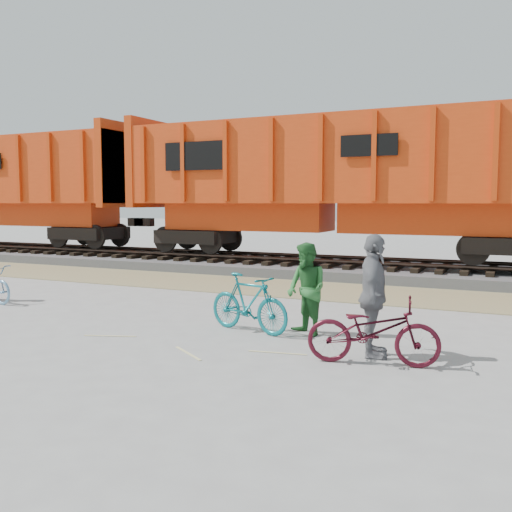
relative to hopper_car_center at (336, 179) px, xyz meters
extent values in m
plane|color=#9E9E99|center=(0.06, -9.00, -3.01)|extent=(120.00, 120.00, 0.00)
cube|color=#9A8B5F|center=(0.06, -3.50, -3.00)|extent=(120.00, 3.00, 0.02)
cube|color=slate|center=(0.06, 0.00, -2.86)|extent=(120.00, 4.00, 0.30)
cube|color=black|center=(-6.44, 0.00, -2.65)|extent=(0.22, 2.60, 0.12)
cube|color=black|center=(0.06, 0.00, -2.65)|extent=(0.22, 2.60, 0.12)
cylinder|color=#382821|center=(0.06, -0.72, -2.53)|extent=(120.00, 0.12, 0.12)
cylinder|color=#382821|center=(0.06, 0.72, -2.53)|extent=(120.00, 0.12, 0.12)
cube|color=#C2350C|center=(-8.15, 0.00, 0.63)|extent=(0.30, 3.06, 3.10)
cube|color=black|center=(0.00, 0.00, -2.07)|extent=(11.20, 2.20, 0.80)
cube|color=red|center=(0.00, 0.00, -1.22)|extent=(11.76, 1.65, 0.90)
cube|color=red|center=(0.00, 0.00, 0.53)|extent=(14.00, 3.00, 2.60)
cube|color=#C2350C|center=(-6.85, 0.00, 0.63)|extent=(0.30, 3.06, 3.10)
cube|color=black|center=(-4.20, -1.58, 0.73)|extent=(2.20, 0.04, 0.90)
imported|color=#0E6B72|center=(1.05, -8.51, -2.49)|extent=(1.78, 0.90, 1.03)
imported|color=#430D19|center=(3.51, -9.60, -2.53)|extent=(1.91, 0.96, 0.96)
imported|color=#296A2E|center=(2.05, -8.31, -2.21)|extent=(0.98, 0.94, 1.59)
imported|color=slate|center=(3.41, -9.20, -2.10)|extent=(0.67, 1.13, 1.81)
camera|label=1|loc=(5.33, -17.35, -0.75)|focal=40.00mm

